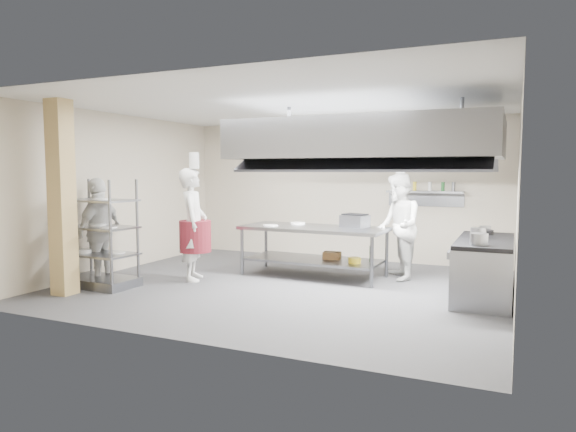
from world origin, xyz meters
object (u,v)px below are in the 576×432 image
at_px(chef_line, 398,226).
at_px(cooking_range, 484,270).
at_px(chef_plating, 100,231).
at_px(griddle, 355,221).
at_px(island, 313,251).
at_px(pass_rack, 100,233).
at_px(stockpot, 478,233).
at_px(chef_head, 193,225).

bearing_deg(chef_line, cooking_range, 37.35).
xyz_separation_m(chef_plating, griddle, (3.85, 2.21, 0.12)).
relative_size(island, chef_plating, 1.45).
bearing_deg(island, pass_rack, -141.23).
distance_m(island, cooking_range, 2.98).
relative_size(pass_rack, chef_line, 0.94).
xyz_separation_m(chef_plating, stockpot, (5.97, 1.60, 0.08)).
xyz_separation_m(chef_line, griddle, (-0.75, -0.15, 0.08)).
height_order(cooking_range, stockpot, stockpot).
bearing_deg(griddle, stockpot, 0.21).
distance_m(pass_rack, cooking_range, 6.15).
height_order(island, chef_plating, chef_plating).
height_order(chef_head, chef_plating, chef_head).
bearing_deg(cooking_range, griddle, 163.36).
bearing_deg(chef_head, island, -84.07).
relative_size(chef_plating, griddle, 4.04).
xyz_separation_m(island, chef_head, (-1.81, -1.17, 0.53)).
bearing_deg(cooking_range, chef_line, 151.26).
bearing_deg(stockpot, cooking_range, -29.01).
relative_size(cooking_range, chef_line, 1.06).
bearing_deg(island, griddle, 17.45).
bearing_deg(chef_line, griddle, -102.83).
distance_m(island, chef_head, 2.21).
bearing_deg(chef_plating, griddle, 113.20).
height_order(cooking_range, chef_head, chef_head).
height_order(cooking_range, chef_plating, chef_plating).
bearing_deg(pass_rack, island, 39.37).
relative_size(chef_plating, stockpot, 7.93).
relative_size(chef_head, stockpot, 8.62).
bearing_deg(pass_rack, cooking_range, 18.95).
bearing_deg(island, chef_plating, -145.58).
distance_m(island, stockpot, 2.91).
relative_size(cooking_range, chef_head, 1.02).
height_order(pass_rack, stockpot, pass_rack).
height_order(island, griddle, griddle).
xyz_separation_m(pass_rack, cooking_range, (5.88, 1.74, -0.47)).
distance_m(pass_rack, chef_plating, 0.29).
xyz_separation_m(chef_line, chef_plating, (-4.60, -2.35, -0.04)).
bearing_deg(cooking_range, chef_head, -171.62).
xyz_separation_m(pass_rack, chef_plating, (-0.20, 0.20, 0.01)).
bearing_deg(pass_rack, griddle, 35.83).
xyz_separation_m(cooking_range, stockpot, (-0.11, 0.06, 0.56)).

